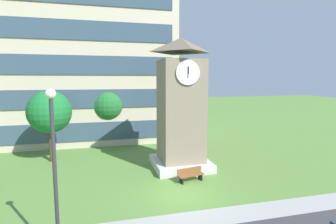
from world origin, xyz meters
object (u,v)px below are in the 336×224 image
at_px(tree_streetside, 108,105).
at_px(tree_by_building, 49,112).
at_px(park_bench, 191,175).
at_px(clock_tower, 181,112).
at_px(street_lamp, 54,159).

bearing_deg(tree_streetside, tree_by_building, -134.32).
height_order(park_bench, tree_streetside, tree_streetside).
relative_size(clock_tower, tree_by_building, 1.66).
bearing_deg(street_lamp, tree_streetside, 82.52).
distance_m(park_bench, tree_streetside, 13.21).
bearing_deg(street_lamp, park_bench, 40.35).
distance_m(street_lamp, tree_by_building, 13.24).
bearing_deg(park_bench, tree_by_building, 144.22).
relative_size(clock_tower, tree_streetside, 1.64).
bearing_deg(clock_tower, tree_by_building, 157.64).
bearing_deg(park_bench, street_lamp, -139.65).
relative_size(clock_tower, street_lamp, 1.52).
distance_m(street_lamp, tree_streetside, 18.01).
bearing_deg(clock_tower, park_bench, -93.92).
relative_size(clock_tower, park_bench, 5.18).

